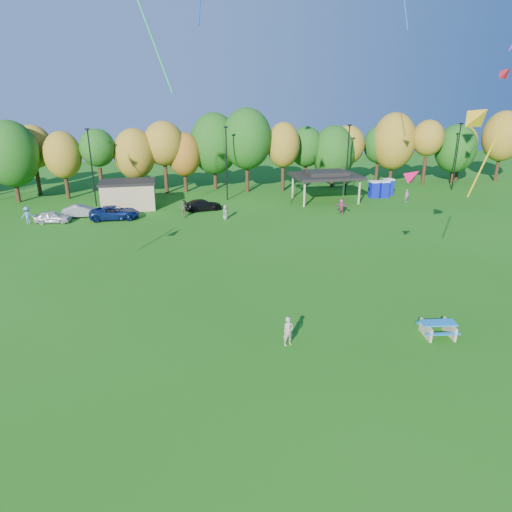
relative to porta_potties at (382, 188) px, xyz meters
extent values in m
plane|color=#19600F|center=(-22.20, -37.87, -1.10)|extent=(160.00, 160.00, 0.00)
cylinder|color=black|center=(-45.96, 6.33, 0.68)|extent=(0.50, 0.50, 3.56)
ellipsoid|color=#144C0F|center=(-45.96, 6.33, 4.84)|extent=(6.62, 6.62, 8.00)
cylinder|color=black|center=(-44.33, 10.38, 0.80)|extent=(0.50, 0.50, 3.79)
ellipsoid|color=olive|center=(-44.33, 10.38, 5.22)|extent=(4.94, 4.94, 5.58)
cylinder|color=black|center=(-40.22, 7.14, 0.57)|extent=(0.50, 0.50, 3.34)
ellipsoid|color=olive|center=(-40.22, 7.14, 4.47)|extent=(4.61, 4.61, 5.88)
cylinder|color=black|center=(-35.93, 6.98, 0.81)|extent=(0.50, 0.50, 3.82)
ellipsoid|color=#144C0F|center=(-35.93, 6.98, 5.26)|extent=(4.43, 4.43, 4.73)
cylinder|color=black|center=(-31.51, 7.63, 0.53)|extent=(0.50, 0.50, 3.25)
ellipsoid|color=olive|center=(-31.51, 7.63, 4.32)|extent=(5.33, 5.33, 6.53)
cylinder|color=black|center=(-27.66, 8.20, 0.88)|extent=(0.50, 0.50, 3.96)
ellipsoid|color=olive|center=(-27.66, 8.20, 5.51)|extent=(5.31, 5.31, 5.82)
cylinder|color=black|center=(-25.05, 8.47, 0.43)|extent=(0.50, 0.50, 3.05)
ellipsoid|color=#995914|center=(-25.05, 8.47, 3.98)|extent=(4.54, 4.54, 5.87)
cylinder|color=black|center=(-20.78, 9.66, 0.79)|extent=(0.50, 0.50, 3.77)
ellipsoid|color=#144C0F|center=(-20.78, 9.66, 5.19)|extent=(6.69, 6.69, 8.35)
cylinder|color=black|center=(-16.74, 6.67, 1.04)|extent=(0.50, 0.50, 4.28)
ellipsoid|color=#144C0F|center=(-16.74, 6.67, 6.04)|extent=(6.64, 6.64, 8.01)
cylinder|color=black|center=(-11.79, 6.34, 0.78)|extent=(0.50, 0.50, 3.76)
ellipsoid|color=olive|center=(-11.79, 6.34, 5.17)|extent=(4.49, 4.49, 6.02)
cylinder|color=black|center=(-7.92, 8.38, 0.62)|extent=(0.50, 0.50, 3.43)
ellipsoid|color=#144C0F|center=(-7.92, 8.38, 4.62)|extent=(4.77, 4.77, 5.63)
cylinder|color=black|center=(-4.09, 7.53, 0.38)|extent=(0.50, 0.50, 2.95)
ellipsoid|color=#144C0F|center=(-4.09, 7.53, 3.83)|extent=(6.14, 6.14, 7.54)
cylinder|color=black|center=(-1.82, 7.99, 0.66)|extent=(0.50, 0.50, 3.52)
ellipsoid|color=olive|center=(-1.82, 7.99, 4.77)|extent=(4.78, 4.78, 5.53)
cylinder|color=black|center=(3.86, 9.65, 0.60)|extent=(0.50, 0.50, 3.39)
ellipsoid|color=#144C0F|center=(3.86, 9.65, 4.55)|extent=(4.54, 4.54, 5.46)
cylinder|color=black|center=(5.50, 8.37, 0.76)|extent=(0.50, 0.50, 3.72)
ellipsoid|color=olive|center=(5.50, 8.37, 5.10)|extent=(6.32, 6.32, 8.24)
cylinder|color=black|center=(9.79, 6.41, 0.93)|extent=(0.50, 0.50, 4.06)
ellipsoid|color=olive|center=(9.79, 6.41, 5.67)|extent=(4.50, 4.50, 5.13)
cylinder|color=black|center=(14.87, 6.94, 0.43)|extent=(0.50, 0.50, 3.05)
ellipsoid|color=#144C0F|center=(14.87, 6.94, 3.99)|extent=(5.97, 5.97, 7.05)
cylinder|color=black|center=(16.78, 8.49, 0.68)|extent=(0.50, 0.50, 3.55)
ellipsoid|color=olive|center=(16.78, 8.49, 4.83)|extent=(4.60, 4.60, 4.99)
cylinder|color=black|center=(22.30, 6.65, 0.94)|extent=(0.50, 0.50, 4.07)
ellipsoid|color=olive|center=(22.30, 6.65, 5.68)|extent=(5.83, 5.83, 7.42)
cylinder|color=black|center=(-36.20, 2.13, 3.40)|extent=(0.16, 0.16, 9.00)
cube|color=black|center=(-36.20, 2.13, 7.90)|extent=(0.50, 0.25, 0.18)
cylinder|color=black|center=(-20.20, 2.13, 3.40)|extent=(0.16, 0.16, 9.00)
cube|color=black|center=(-20.20, 2.13, 7.90)|extent=(0.50, 0.25, 0.18)
cylinder|color=black|center=(-4.20, 2.13, 3.40)|extent=(0.16, 0.16, 9.00)
cube|color=black|center=(-4.20, 2.13, 7.90)|extent=(0.50, 0.25, 0.18)
cylinder|color=black|center=(11.80, 2.13, 3.40)|extent=(0.16, 0.16, 9.00)
cube|color=black|center=(11.80, 2.13, 7.90)|extent=(0.50, 0.25, 0.18)
cube|color=tan|center=(-32.20, 0.13, 0.40)|extent=(6.00, 4.00, 3.00)
cube|color=black|center=(-32.20, 0.13, 2.03)|extent=(6.30, 4.30, 0.25)
cylinder|color=tan|center=(-11.70, -3.37, 0.40)|extent=(0.24, 0.24, 3.00)
cylinder|color=tan|center=(-4.70, -3.37, 0.40)|extent=(0.24, 0.24, 3.00)
cylinder|color=tan|center=(-11.70, 1.63, 0.40)|extent=(0.24, 0.24, 3.00)
cylinder|color=tan|center=(-4.70, 1.63, 0.40)|extent=(0.24, 0.24, 3.00)
cube|color=black|center=(-8.20, -0.87, 2.05)|extent=(8.20, 6.20, 0.35)
cube|color=black|center=(-8.20, -0.87, 2.45)|extent=(5.00, 3.50, 0.45)
cube|color=#0D18AB|center=(-1.30, -0.33, -0.10)|extent=(1.10, 1.10, 2.00)
cube|color=silver|center=(-1.30, -0.33, 0.99)|extent=(1.15, 1.15, 0.18)
cube|color=#0D18AB|center=(0.00, -0.45, -0.10)|extent=(1.10, 1.10, 2.00)
cube|color=silver|center=(0.00, -0.45, 0.99)|extent=(1.15, 1.15, 0.18)
cube|color=#0D18AB|center=(1.30, 0.78, -0.10)|extent=(1.10, 1.10, 2.00)
cube|color=silver|center=(1.30, 0.78, 0.99)|extent=(1.15, 1.15, 0.18)
cube|color=tan|center=(-14.35, -34.41, -0.72)|extent=(0.35, 1.54, 0.76)
cube|color=tan|center=(-12.99, -34.61, -0.72)|extent=(0.35, 1.54, 0.76)
cube|color=#177AC9|center=(-13.67, -34.51, -0.30)|extent=(2.00, 1.07, 0.06)
cube|color=#177AC9|center=(-13.76, -35.16, -0.63)|extent=(1.92, 0.54, 0.05)
cube|color=#177AC9|center=(-13.57, -33.86, -0.63)|extent=(1.92, 0.54, 0.05)
imported|color=tan|center=(-22.16, -33.78, -0.27)|extent=(0.69, 0.54, 1.66)
imported|color=#B8B8B8|center=(-39.73, -4.88, -0.47)|extent=(3.81, 1.88, 1.25)
imported|color=gray|center=(-37.09, -3.01, -0.44)|extent=(4.03, 1.48, 1.32)
imported|color=navy|center=(-33.46, -4.72, -0.37)|extent=(5.26, 2.48, 1.45)
imported|color=black|center=(-23.81, -2.73, -0.45)|extent=(4.70, 2.62, 1.29)
imported|color=#A54D99|center=(1.66, -3.51, -0.33)|extent=(0.63, 0.50, 1.53)
imported|color=teal|center=(-42.17, -4.88, -0.18)|extent=(1.35, 1.07, 1.84)
imported|color=#9C4161|center=(-8.68, -7.59, -0.21)|extent=(1.64, 1.38, 1.77)
imported|color=gray|center=(-21.78, -7.12, -0.32)|extent=(0.86, 0.90, 1.55)
imported|color=#65794A|center=(-26.15, -5.50, -0.18)|extent=(1.16, 0.75, 1.83)
cone|color=#D70B47|center=(-14.44, -31.44, 7.45)|extent=(1.44, 1.45, 1.17)
cone|color=red|center=(3.79, -14.69, 13.60)|extent=(1.34, 1.66, 1.51)
cylinder|color=green|center=(-28.37, -25.12, 15.09)|extent=(2.27, 1.21, 6.61)
cone|color=yellow|center=(-10.14, -30.48, 10.58)|extent=(1.73, 2.09, 1.91)
cylinder|color=yellow|center=(-10.40, -31.96, 8.33)|extent=(0.40, 1.79, 4.73)
camera|label=1|loc=(-28.30, -54.65, 11.80)|focal=32.00mm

